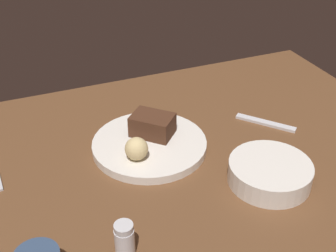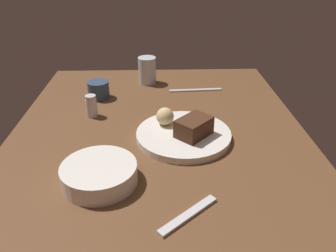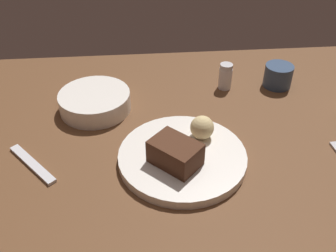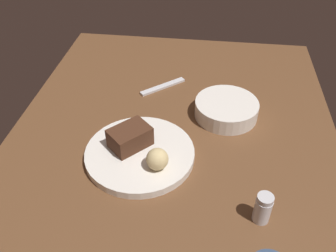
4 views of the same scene
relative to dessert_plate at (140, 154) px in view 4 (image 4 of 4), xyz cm
name	(u,v)px [view 4 (image 4 of 4)]	position (x,y,z in cm)	size (l,w,h in cm)	color
dining_table	(170,154)	(-3.34, 6.82, -2.46)	(120.00, 84.00, 3.00)	brown
dessert_plate	(140,154)	(0.00, 0.00, 0.00)	(25.97, 25.97, 1.93)	white
chocolate_cake_slice	(130,137)	(-1.74, -2.55, 3.43)	(9.34, 6.55, 4.94)	#472819
bread_roll	(157,159)	(4.66, 4.96, 3.47)	(5.01, 5.01, 5.01)	#DBC184
salt_shaker	(263,208)	(14.37, 27.31, 2.43)	(3.42, 3.42, 6.89)	silver
side_bowl	(226,109)	(-18.72, 20.18, 1.28)	(16.97, 16.97, 4.49)	white
dessert_spoon	(163,87)	(-30.19, 1.23, -0.61)	(15.00, 1.80, 0.70)	silver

